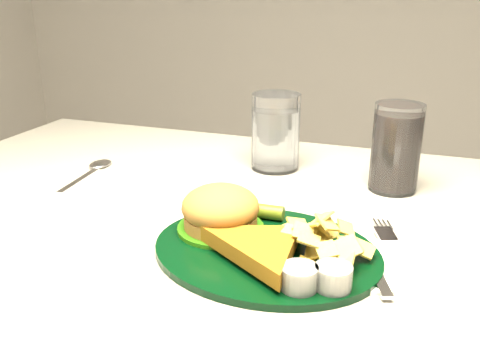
% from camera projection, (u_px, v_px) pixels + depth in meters
% --- Properties ---
extents(dinner_plate, '(0.31, 0.27, 0.06)m').
position_uv_depth(dinner_plate, '(266.00, 231.00, 0.64)').
color(dinner_plate, black).
rests_on(dinner_plate, table).
extents(water_glass, '(0.09, 0.09, 0.13)m').
position_uv_depth(water_glass, '(276.00, 132.00, 0.94)').
color(water_glass, white).
rests_on(water_glass, table).
extents(cola_glass, '(0.09, 0.09, 0.14)m').
position_uv_depth(cola_glass, '(396.00, 148.00, 0.84)').
color(cola_glass, black).
rests_on(cola_glass, table).
extents(fork_napkin, '(0.19, 0.21, 0.01)m').
position_uv_depth(fork_napkin, '(374.00, 262.00, 0.63)').
color(fork_napkin, white).
rests_on(fork_napkin, table).
extents(spoon, '(0.06, 0.17, 0.01)m').
position_uv_depth(spoon, '(79.00, 179.00, 0.89)').
color(spoon, white).
rests_on(spoon, table).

